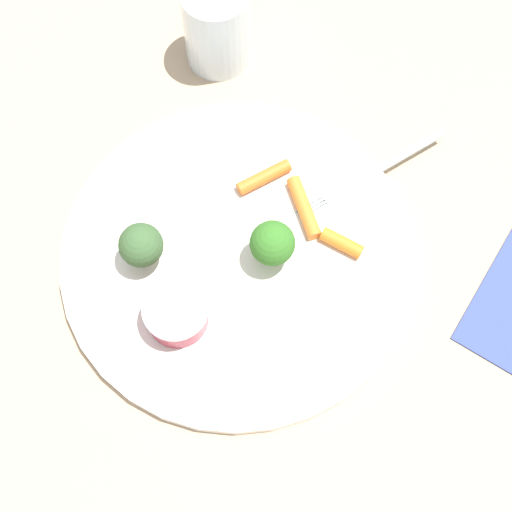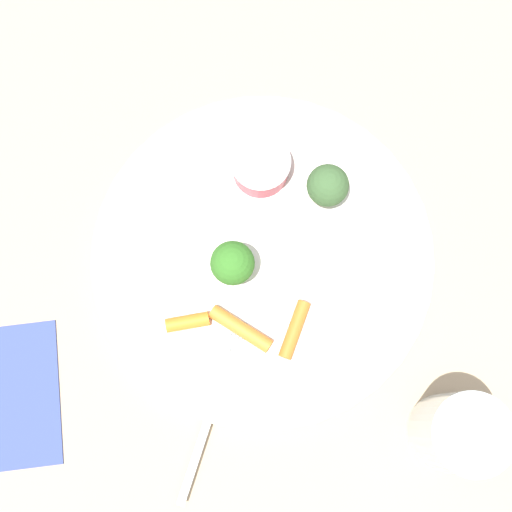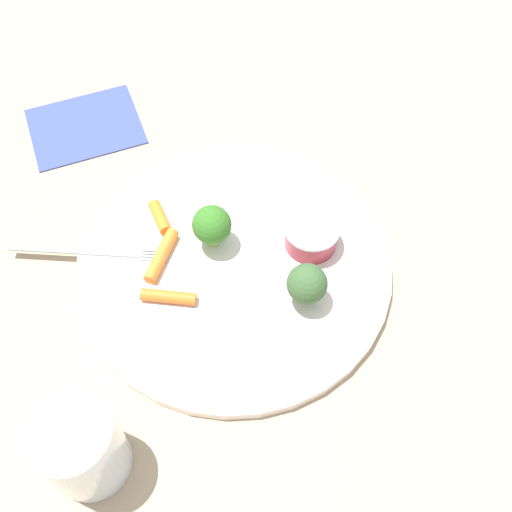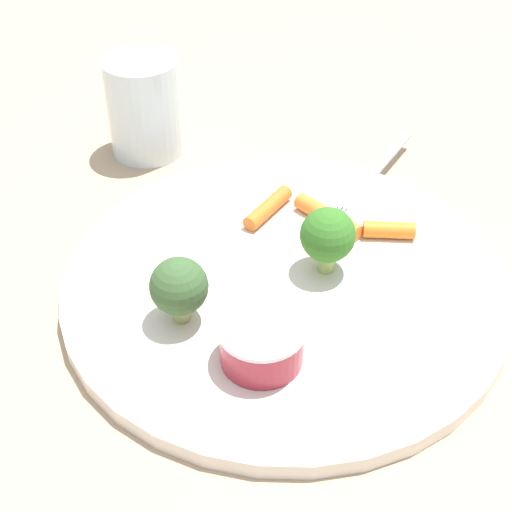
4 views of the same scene
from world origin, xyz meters
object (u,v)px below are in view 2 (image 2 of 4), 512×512
object	(u,v)px
drinking_glass	(458,433)
napkin	(0,398)
fork	(213,407)
carrot_stick_0	(295,330)
carrot_stick_1	(241,329)
plate	(263,256)
sauce_cup	(261,166)
broccoli_floret_0	(232,263)
broccoli_floret_1	(328,186)
carrot_stick_2	(188,322)

from	to	relation	value
drinking_glass	napkin	world-z (taller)	drinking_glass
napkin	drinking_glass	bearing A→B (deg)	68.33
fork	drinking_glass	xyz separation A→B (m)	(0.08, 0.18, 0.03)
carrot_stick_0	fork	xyz separation A→B (m)	(0.04, -0.09, -0.00)
carrot_stick_0	carrot_stick_1	size ratio (longest dim) A/B	0.87
plate	drinking_glass	xyz separation A→B (m)	(0.19, 0.10, 0.04)
sauce_cup	carrot_stick_0	distance (m)	0.15
fork	carrot_stick_0	bearing A→B (deg)	115.29
carrot_stick_0	drinking_glass	xyz separation A→B (m)	(0.12, 0.10, 0.03)
sauce_cup	napkin	world-z (taller)	sauce_cup
broccoli_floret_0	napkin	world-z (taller)	broccoli_floret_0
broccoli_floret_0	broccoli_floret_1	world-z (taller)	broccoli_floret_0
sauce_cup	fork	world-z (taller)	sauce_cup
broccoli_floret_1	napkin	distance (m)	0.34
carrot_stick_0	drinking_glass	bearing A→B (deg)	38.91
plate	carrot_stick_1	world-z (taller)	carrot_stick_1
sauce_cup	carrot_stick_1	bearing A→B (deg)	-24.30
broccoli_floret_0	carrot_stick_1	distance (m)	0.06
sauce_cup	broccoli_floret_0	bearing A→B (deg)	-32.09
drinking_glass	napkin	bearing A→B (deg)	-111.67
drinking_glass	napkin	size ratio (longest dim) A/B	0.69
carrot_stick_2	broccoli_floret_1	bearing A→B (deg)	116.40
carrot_stick_1	carrot_stick_2	world-z (taller)	same
broccoli_floret_0	drinking_glass	distance (m)	0.23
plate	carrot_stick_0	distance (m)	0.08
plate	carrot_stick_2	size ratio (longest dim) A/B	8.18
sauce_cup	fork	xyz separation A→B (m)	(0.19, -0.10, -0.01)
carrot_stick_2	carrot_stick_0	bearing A→B (deg)	68.47
plate	broccoli_floret_1	size ratio (longest dim) A/B	6.57
sauce_cup	napkin	xyz separation A→B (m)	(0.13, -0.28, -0.02)
fork	sauce_cup	bearing A→B (deg)	151.52
plate	fork	distance (m)	0.14
broccoli_floret_1	fork	world-z (taller)	broccoli_floret_1
plate	napkin	xyz separation A→B (m)	(0.05, -0.26, -0.00)
broccoli_floret_1	fork	size ratio (longest dim) A/B	0.34
sauce_cup	broccoli_floret_1	world-z (taller)	broccoli_floret_1
broccoli_floret_1	carrot_stick_2	world-z (taller)	broccoli_floret_1
broccoli_floret_1	carrot_stick_2	xyz separation A→B (m)	(0.08, -0.15, -0.02)
broccoli_floret_1	drinking_glass	size ratio (longest dim) A/B	0.55
carrot_stick_2	napkin	distance (m)	0.18
broccoli_floret_1	drinking_glass	world-z (taller)	drinking_glass
broccoli_floret_0	carrot_stick_2	size ratio (longest dim) A/B	1.32
fork	plate	bearing A→B (deg)	144.74
carrot_stick_0	carrot_stick_2	bearing A→B (deg)	-111.53
broccoli_floret_0	carrot_stick_2	bearing A→B (deg)	-57.30
fork	drinking_glass	distance (m)	0.20
broccoli_floret_0	drinking_glass	xyz separation A→B (m)	(0.19, 0.13, 0.00)
plate	carrot_stick_1	size ratio (longest dim) A/B	5.20
plate	broccoli_floret_0	world-z (taller)	broccoli_floret_0
sauce_cup	napkin	size ratio (longest dim) A/B	0.43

